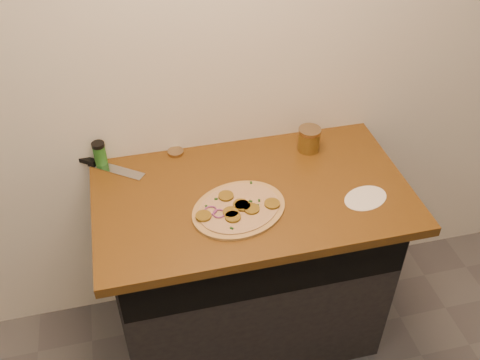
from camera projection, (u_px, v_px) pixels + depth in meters
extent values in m
cube|color=silver|center=(232.00, 43.00, 1.99)|extent=(4.00, 0.02, 2.70)
cube|color=black|center=(249.00, 266.00, 2.36)|extent=(1.10, 0.60, 0.86)
cube|color=brown|center=(252.00, 194.00, 2.05)|extent=(1.20, 0.70, 0.04)
cylinder|color=tan|center=(239.00, 209.00, 1.95)|extent=(0.45, 0.45, 0.01)
cylinder|color=beige|center=(239.00, 208.00, 1.94)|extent=(0.39, 0.39, 0.00)
cylinder|color=brown|center=(233.00, 217.00, 1.89)|extent=(0.06, 0.06, 0.01)
cylinder|color=brown|center=(252.00, 209.00, 1.93)|extent=(0.06, 0.06, 0.01)
cylinder|color=brown|center=(241.00, 205.00, 1.94)|extent=(0.06, 0.06, 0.01)
cylinder|color=brown|center=(272.00, 204.00, 1.95)|extent=(0.06, 0.06, 0.01)
cylinder|color=brown|center=(203.00, 216.00, 1.90)|extent=(0.06, 0.06, 0.01)
cylinder|color=brown|center=(231.00, 212.00, 1.91)|extent=(0.06, 0.06, 0.01)
cylinder|color=brown|center=(226.00, 196.00, 1.98)|extent=(0.06, 0.06, 0.01)
cylinder|color=brown|center=(243.00, 206.00, 1.94)|extent=(0.06, 0.06, 0.01)
torus|color=#6F2963|center=(211.00, 210.00, 1.92)|extent=(0.05, 0.05, 0.01)
torus|color=#6F2963|center=(219.00, 213.00, 1.91)|extent=(0.05, 0.05, 0.01)
cube|color=black|center=(251.00, 201.00, 1.96)|extent=(0.02, 0.01, 0.00)
cube|color=black|center=(248.00, 203.00, 1.95)|extent=(0.01, 0.02, 0.00)
cube|color=black|center=(251.00, 183.00, 2.04)|extent=(0.01, 0.01, 0.00)
cube|color=black|center=(258.00, 205.00, 1.94)|extent=(0.01, 0.02, 0.00)
cube|color=black|center=(206.00, 206.00, 1.94)|extent=(0.01, 0.01, 0.00)
cube|color=black|center=(245.00, 206.00, 1.94)|extent=(0.02, 0.01, 0.00)
cube|color=black|center=(232.00, 228.00, 1.85)|extent=(0.02, 0.02, 0.00)
cube|color=black|center=(216.00, 199.00, 1.97)|extent=(0.01, 0.01, 0.00)
cube|color=black|center=(259.00, 200.00, 1.96)|extent=(0.01, 0.01, 0.00)
cube|color=black|center=(258.00, 207.00, 1.94)|extent=(0.01, 0.02, 0.00)
cube|color=#B7BAC1|center=(116.00, 170.00, 2.12)|extent=(0.22, 0.18, 0.01)
cube|color=black|center=(81.00, 159.00, 2.17)|extent=(0.12, 0.10, 0.02)
cylinder|color=#9B7F5A|center=(176.00, 152.00, 2.21)|extent=(0.07, 0.07, 0.01)
cylinder|color=maroon|center=(309.00, 141.00, 2.21)|extent=(0.09, 0.09, 0.09)
cylinder|color=#9B7F5A|center=(310.00, 131.00, 2.17)|extent=(0.09, 0.09, 0.01)
cylinder|color=#246720|center=(100.00, 155.00, 2.13)|extent=(0.05, 0.05, 0.09)
cylinder|color=black|center=(98.00, 145.00, 2.10)|extent=(0.05, 0.05, 0.02)
cylinder|color=silver|center=(366.00, 198.00, 2.00)|extent=(0.23, 0.23, 0.00)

